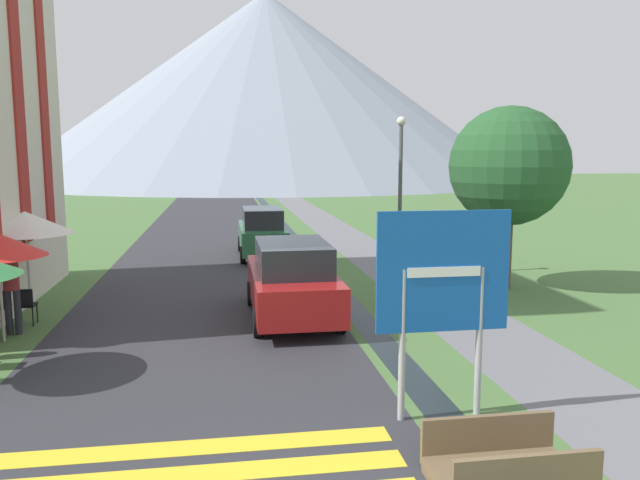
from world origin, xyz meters
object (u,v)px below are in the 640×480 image
at_px(parked_car_far, 262,232).
at_px(cafe_chair_far_left, 25,303).
at_px(streetlamp, 400,182).
at_px(footbridge, 506,468).
at_px(parked_car_near, 292,280).
at_px(tree_by_path, 509,167).
at_px(road_sign, 443,287).
at_px(person_standing_terrace, 11,286).
at_px(cafe_umbrella_rear_white, 25,223).

height_order(parked_car_far, cafe_chair_far_left, parked_car_far).
bearing_deg(streetlamp, footbridge, -100.45).
relative_size(parked_car_near, tree_by_path, 0.88).
bearing_deg(road_sign, footbridge, -87.16).
bearing_deg(cafe_chair_far_left, person_standing_terrace, -114.28).
bearing_deg(cafe_chair_far_left, road_sign, -59.99).
bearing_deg(parked_car_far, cafe_umbrella_rear_white, -129.17).
bearing_deg(streetlamp, cafe_umbrella_rear_white, -163.18).
xyz_separation_m(cafe_chair_far_left, tree_by_path, (12.30, 2.03, 2.93)).
bearing_deg(streetlamp, tree_by_path, -39.53).
bearing_deg(footbridge, parked_car_far, 95.93).
xyz_separation_m(parked_car_near, streetlamp, (3.84, 4.42, 2.02)).
bearing_deg(streetlamp, road_sign, -102.90).
distance_m(cafe_umbrella_rear_white, person_standing_terrace, 2.10).
height_order(footbridge, parked_car_far, parked_car_far).
bearing_deg(parked_car_near, parked_car_far, 90.76).
bearing_deg(road_sign, cafe_umbrella_rear_white, 136.79).
bearing_deg(parked_car_far, streetlamp, -47.89).
distance_m(cafe_chair_far_left, streetlamp, 10.88).
bearing_deg(cafe_umbrella_rear_white, road_sign, -43.21).
relative_size(footbridge, parked_car_far, 0.39).
xyz_separation_m(cafe_umbrella_rear_white, streetlamp, (9.99, 3.02, 0.73)).
height_order(road_sign, parked_car_near, road_sign).
relative_size(parked_car_near, cafe_chair_far_left, 5.33).
height_order(footbridge, cafe_umbrella_rear_white, cafe_umbrella_rear_white).
relative_size(footbridge, streetlamp, 0.35).
relative_size(road_sign, footbridge, 1.79).
bearing_deg(footbridge, cafe_chair_far_left, 133.13).
xyz_separation_m(parked_car_far, tree_by_path, (6.47, -6.45, 2.54)).
bearing_deg(person_standing_terrace, cafe_chair_far_left, 86.35).
relative_size(road_sign, parked_car_near, 0.67).
xyz_separation_m(road_sign, cafe_chair_far_left, (-7.45, 6.11, -1.44)).
height_order(parked_car_near, cafe_umbrella_rear_white, cafe_umbrella_rear_white).
bearing_deg(tree_by_path, footbridge, -115.24).
relative_size(road_sign, cafe_chair_far_left, 3.57).
xyz_separation_m(road_sign, cafe_umbrella_rear_white, (-7.65, 7.19, 0.24)).
bearing_deg(road_sign, parked_car_near, 104.55).
distance_m(road_sign, person_standing_terrace, 9.30).
height_order(parked_car_near, cafe_chair_far_left, parked_car_near).
distance_m(parked_car_far, cafe_chair_far_left, 10.30).
bearing_deg(person_standing_terrace, footbridge, -44.23).
distance_m(person_standing_terrace, tree_by_path, 12.86).
relative_size(parked_car_near, parked_car_far, 1.04).
bearing_deg(footbridge, streetlamp, 79.55).
distance_m(footbridge, cafe_chair_far_left, 11.04).
bearing_deg(parked_car_far, person_standing_terrace, -122.69).
distance_m(parked_car_near, parked_car_far, 8.80).
xyz_separation_m(footbridge, cafe_chair_far_left, (-7.54, 8.05, 0.29)).
bearing_deg(cafe_umbrella_rear_white, person_standing_terrace, -84.77).
distance_m(footbridge, parked_car_far, 16.64).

